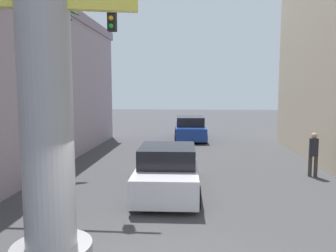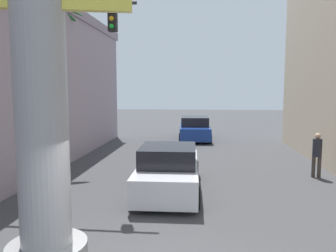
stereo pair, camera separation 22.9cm
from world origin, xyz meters
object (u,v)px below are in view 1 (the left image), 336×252
traffic_light_mast (28,62)px  pedestrian_mid_right (314,151)px  neon_sign_pole (44,37)px  palm_tree_mid_left (40,62)px  car_far (190,128)px  car_lead (168,170)px

traffic_light_mast → pedestrian_mid_right: bearing=18.2°
neon_sign_pole → traffic_light_mast: size_ratio=1.62×
palm_tree_mid_left → neon_sign_pole: bearing=-64.0°
palm_tree_mid_left → car_far: bearing=53.0°
neon_sign_pole → car_far: 17.50m
pedestrian_mid_right → car_far: bearing=117.2°
pedestrian_mid_right → palm_tree_mid_left: bearing=175.1°
car_far → traffic_light_mast: bearing=-110.7°
traffic_light_mast → car_lead: (4.15, 0.93, -3.46)m
traffic_light_mast → car_far: 13.88m
car_lead → palm_tree_mid_left: size_ratio=0.66×
neon_sign_pole → palm_tree_mid_left: 9.55m
car_lead → palm_tree_mid_left: palm_tree_mid_left is taller
palm_tree_mid_left → pedestrian_mid_right: bearing=-4.9°
palm_tree_mid_left → pedestrian_mid_right: palm_tree_mid_left is taller
palm_tree_mid_left → pedestrian_mid_right: (11.21, -0.97, -3.54)m
car_lead → traffic_light_mast: bearing=-167.4°
traffic_light_mast → car_far: traffic_light_mast is taller
car_far → pedestrian_mid_right: bearing=-62.8°
car_lead → palm_tree_mid_left: 7.63m
traffic_light_mast → palm_tree_mid_left: bearing=111.3°
neon_sign_pole → car_lead: size_ratio=2.01×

